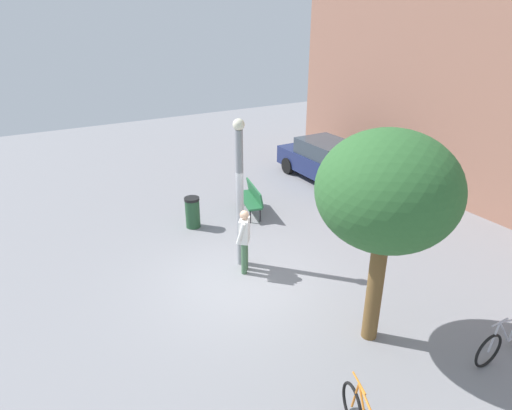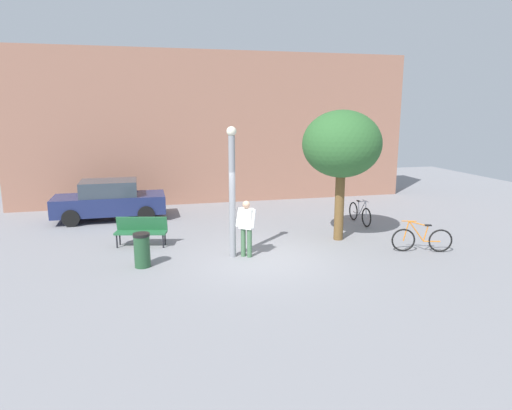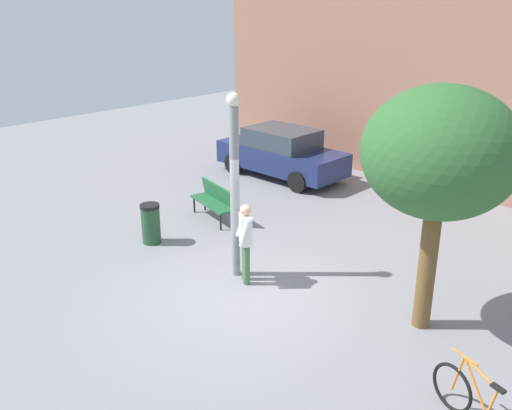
{
  "view_description": "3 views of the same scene",
  "coord_description": "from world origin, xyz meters",
  "px_view_note": "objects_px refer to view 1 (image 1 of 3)",
  "views": [
    {
      "loc": [
        7.9,
        -4.18,
        6.03
      ],
      "look_at": [
        -1.39,
        1.1,
        1.28
      ],
      "focal_mm": 30.98,
      "sensor_mm": 36.0,
      "label": 1
    },
    {
      "loc": [
        -3.2,
        -12.07,
        4.22
      ],
      "look_at": [
        -0.12,
        0.54,
        1.47
      ],
      "focal_mm": 31.56,
      "sensor_mm": 36.0,
      "label": 2
    },
    {
      "loc": [
        6.88,
        -6.99,
        5.55
      ],
      "look_at": [
        -0.47,
        0.54,
        1.59
      ],
      "focal_mm": 40.02,
      "sensor_mm": 36.0,
      "label": 3
    }
  ],
  "objects_px": {
    "lamppost": "(240,190)",
    "trash_bin": "(193,212)",
    "bicycle_silver": "(507,340)",
    "person_by_lamppost": "(244,237)",
    "plaza_tree": "(387,192)",
    "parked_car_navy": "(326,161)",
    "park_bench": "(251,197)"
  },
  "relations": [
    {
      "from": "person_by_lamppost",
      "to": "plaza_tree",
      "type": "relative_size",
      "value": 0.39
    },
    {
      "from": "person_by_lamppost",
      "to": "parked_car_navy",
      "type": "relative_size",
      "value": 0.4
    },
    {
      "from": "parked_car_navy",
      "to": "lamppost",
      "type": "bearing_deg",
      "value": -56.1
    },
    {
      "from": "park_bench",
      "to": "trash_bin",
      "type": "xyz_separation_m",
      "value": [
        0.03,
        -2.03,
        -0.07
      ]
    },
    {
      "from": "bicycle_silver",
      "to": "parked_car_navy",
      "type": "distance_m",
      "value": 9.69
    },
    {
      "from": "person_by_lamppost",
      "to": "trash_bin",
      "type": "relative_size",
      "value": 1.76
    },
    {
      "from": "parked_car_navy",
      "to": "park_bench",
      "type": "bearing_deg",
      "value": -72.81
    },
    {
      "from": "person_by_lamppost",
      "to": "plaza_tree",
      "type": "bearing_deg",
      "value": 17.12
    },
    {
      "from": "lamppost",
      "to": "plaza_tree",
      "type": "height_order",
      "value": "plaza_tree"
    },
    {
      "from": "lamppost",
      "to": "plaza_tree",
      "type": "xyz_separation_m",
      "value": [
        3.75,
        0.94,
        1.08
      ]
    },
    {
      "from": "parked_car_navy",
      "to": "trash_bin",
      "type": "height_order",
      "value": "parked_car_navy"
    },
    {
      "from": "lamppost",
      "to": "trash_bin",
      "type": "height_order",
      "value": "lamppost"
    },
    {
      "from": "lamppost",
      "to": "bicycle_silver",
      "type": "distance_m",
      "value": 6.32
    },
    {
      "from": "plaza_tree",
      "to": "person_by_lamppost",
      "type": "bearing_deg",
      "value": -162.88
    },
    {
      "from": "lamppost",
      "to": "person_by_lamppost",
      "type": "xyz_separation_m",
      "value": [
        0.39,
        -0.09,
        -1.08
      ]
    },
    {
      "from": "plaza_tree",
      "to": "parked_car_navy",
      "type": "xyz_separation_m",
      "value": [
        -7.55,
        4.72,
        -2.36
      ]
    },
    {
      "from": "person_by_lamppost",
      "to": "bicycle_silver",
      "type": "bearing_deg",
      "value": 29.56
    },
    {
      "from": "person_by_lamppost",
      "to": "bicycle_silver",
      "type": "relative_size",
      "value": 0.92
    },
    {
      "from": "trash_bin",
      "to": "person_by_lamppost",
      "type": "bearing_deg",
      "value": 3.42
    },
    {
      "from": "lamppost",
      "to": "park_bench",
      "type": "height_order",
      "value": "lamppost"
    },
    {
      "from": "plaza_tree",
      "to": "parked_car_navy",
      "type": "distance_m",
      "value": 9.21
    },
    {
      "from": "lamppost",
      "to": "park_bench",
      "type": "xyz_separation_m",
      "value": [
        -2.6,
        1.76,
        -1.5
      ]
    },
    {
      "from": "bicycle_silver",
      "to": "plaza_tree",
      "type": "bearing_deg",
      "value": -132.66
    },
    {
      "from": "person_by_lamppost",
      "to": "park_bench",
      "type": "xyz_separation_m",
      "value": [
        -2.98,
        1.85,
        -0.42
      ]
    },
    {
      "from": "parked_car_navy",
      "to": "person_by_lamppost",
      "type": "bearing_deg",
      "value": -53.93
    },
    {
      "from": "lamppost",
      "to": "trash_bin",
      "type": "xyz_separation_m",
      "value": [
        -2.57,
        -0.27,
        -1.57
      ]
    },
    {
      "from": "lamppost",
      "to": "trash_bin",
      "type": "relative_size",
      "value": 3.99
    },
    {
      "from": "person_by_lamppost",
      "to": "park_bench",
      "type": "height_order",
      "value": "person_by_lamppost"
    },
    {
      "from": "park_bench",
      "to": "trash_bin",
      "type": "bearing_deg",
      "value": -89.25
    },
    {
      "from": "lamppost",
      "to": "person_by_lamppost",
      "type": "relative_size",
      "value": 2.27
    },
    {
      "from": "park_bench",
      "to": "parked_car_navy",
      "type": "bearing_deg",
      "value": 107.19
    },
    {
      "from": "person_by_lamppost",
      "to": "parked_car_navy",
      "type": "height_order",
      "value": "person_by_lamppost"
    }
  ]
}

